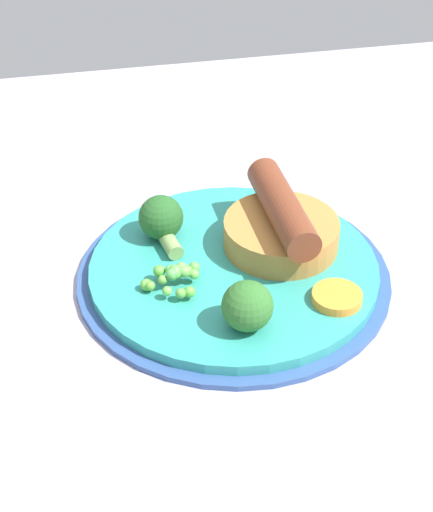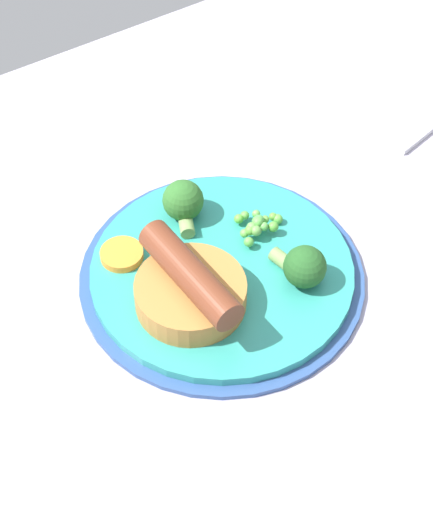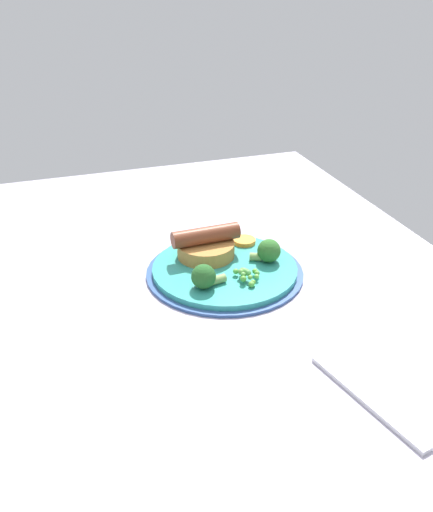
% 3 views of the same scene
% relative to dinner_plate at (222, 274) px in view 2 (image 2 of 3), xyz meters
% --- Properties ---
extents(dining_table, '(1.10, 0.80, 0.03)m').
position_rel_dinner_plate_xyz_m(dining_table, '(0.02, -0.02, -0.02)').
color(dining_table, '#9E99AD').
rests_on(dining_table, ground).
extents(dinner_plate, '(0.25, 0.25, 0.01)m').
position_rel_dinner_plate_xyz_m(dinner_plate, '(0.00, 0.00, 0.00)').
color(dinner_plate, '#2D4C84').
rests_on(dinner_plate, dining_table).
extents(sausage_pudding, '(0.09, 0.11, 0.05)m').
position_rel_dinner_plate_xyz_m(sausage_pudding, '(-0.04, -0.02, 0.03)').
color(sausage_pudding, '#AD7538').
rests_on(sausage_pudding, dinner_plate).
extents(pea_pile, '(0.05, 0.04, 0.02)m').
position_rel_dinner_plate_xyz_m(pea_pile, '(0.05, 0.02, 0.02)').
color(pea_pile, '#57A141').
rests_on(pea_pile, dinner_plate).
extents(broccoli_floret_near, '(0.04, 0.05, 0.04)m').
position_rel_dinner_plate_xyz_m(broccoli_floret_near, '(0.01, 0.07, 0.03)').
color(broccoli_floret_near, '#2D6628').
rests_on(broccoli_floret_near, dinner_plate).
extents(broccoli_floret_far, '(0.04, 0.06, 0.04)m').
position_rel_dinner_plate_xyz_m(broccoli_floret_far, '(0.05, -0.05, 0.03)').
color(broccoli_floret_far, '#235623').
rests_on(broccoli_floret_far, dinner_plate).
extents(carrot_slice_2, '(0.05, 0.05, 0.01)m').
position_rel_dinner_plate_xyz_m(carrot_slice_2, '(-0.07, 0.06, 0.01)').
color(carrot_slice_2, orange).
rests_on(carrot_slice_2, dinner_plate).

